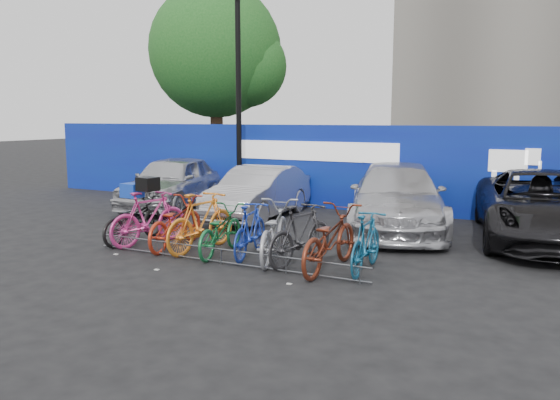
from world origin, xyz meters
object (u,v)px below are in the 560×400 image
Objects in this scene: bike_0 at (133,220)px; bike_6 at (274,231)px; car_1 at (258,193)px; bike_1 at (149,218)px; lamppost at (239,95)px; car_3 at (543,207)px; bike_rack at (221,256)px; bike_9 at (366,243)px; car_0 at (173,182)px; bike_4 at (220,230)px; bike_5 at (250,230)px; bike_2 at (175,223)px; bike_8 at (329,239)px; car_2 at (397,197)px; bike_3 at (201,222)px; bike_7 at (301,234)px; tree at (221,54)px.

bike_6 is at bearing 179.45° from bike_0.
car_1 is 2.24× the size of bike_0.
car_1 reaches higher than bike_1.
lamppost is 1.13× the size of car_3.
bike_9 reaches higher than bike_rack.
car_0 reaches higher than bike_4.
bike_5 is at bearing -57.25° from lamppost.
bike_1 is 0.66m from bike_2.
car_3 is 2.57× the size of bike_8.
bike_8 is at bearing -107.70° from car_2.
car_0 is at bearing -43.93° from bike_1.
bike_3 reaches higher than bike_5.
bike_6 reaches higher than bike_2.
car_0 reaches higher than bike_6.
car_3 is (9.77, -0.10, -0.01)m from car_0.
car_3 is at bearing -137.28° from bike_1.
car_2 is 4.05m from bike_6.
bike_rack is at bearing 64.21° from bike_5.
bike_1 is at bearing -152.96° from car_2.
bike_6 is (0.50, -0.01, 0.03)m from bike_5.
car_1 is 5.47m from bike_9.
bike_7 is at bearing -11.82° from bike_8.
bike_8 is at bearing -49.56° from tree.
bike_7 is (8.04, -9.99, -4.52)m from tree.
bike_rack is 2.30m from bike_1.
car_2 is (8.74, -6.11, -4.31)m from tree.
bike_2 is at bearing -1.90° from bike_9.
bike_rack is at bearing 13.51° from bike_9.
car_3 is at bearing -126.21° from bike_8.
car_2 is 5.21m from bike_2.
bike_7 is (-3.81, -3.93, -0.20)m from car_3.
bike_9 is at bearing -161.18° from bike_8.
bike_6 is 0.57m from bike_7.
bike_6 is (3.90, -5.29, -2.73)m from lamppost.
lamppost is 3.13× the size of bike_2.
bike_4 is 1.06× the size of bike_5.
bike_1 is at bearing -161.05° from car_3.
car_0 is 6.66m from car_2.
lamppost reaches higher than bike_6.
car_3 is at bearing -154.05° from bike_0.
bike_1 reaches higher than bike_7.
bike_rack is at bearing 148.71° from bike_3.
bike_8 reaches higher than bike_5.
bike_9 is at bearing -98.92° from car_2.
car_3 is at bearing -1.19° from car_1.
car_0 is at bearing -58.19° from bike_2.
tree reaches higher than bike_0.
bike_1 reaches higher than bike_2.
bike_7 is (-0.70, -3.88, -0.21)m from car_2.
bike_8 is (2.26, -0.08, 0.08)m from bike_4.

